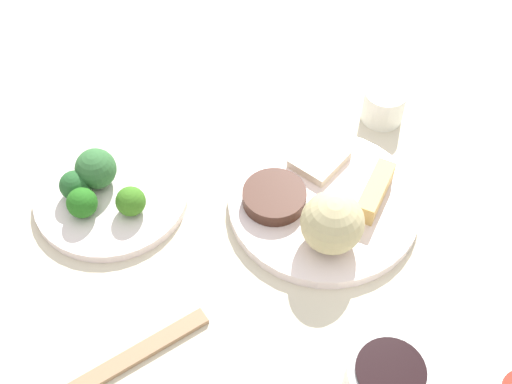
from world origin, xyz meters
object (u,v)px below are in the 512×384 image
at_px(soy_sauce_bowl, 388,379).
at_px(chopsticks_pair, 126,361).
at_px(broccoli_plate, 112,196).
at_px(main_plate, 324,203).
at_px(teacup, 384,105).

xyz_separation_m(soy_sauce_bowl, chopsticks_pair, (0.25, -0.16, -0.02)).
height_order(broccoli_plate, soy_sauce_bowl, soy_sauce_bowl).
bearing_deg(soy_sauce_bowl, main_plate, -104.97).
height_order(teacup, chopsticks_pair, teacup).
distance_m(main_plate, teacup, 0.20).
relative_size(soy_sauce_bowl, chopsticks_pair, 0.44).
bearing_deg(broccoli_plate, chopsticks_pair, 74.40).
relative_size(main_plate, broccoli_plate, 1.23).
bearing_deg(teacup, broccoli_plate, -4.86).
bearing_deg(teacup, chopsticks_pair, 22.44).
height_order(main_plate, broccoli_plate, main_plate).
distance_m(main_plate, chopsticks_pair, 0.33).
height_order(soy_sauce_bowl, teacup, teacup).
relative_size(broccoli_plate, teacup, 3.40).
bearing_deg(main_plate, chopsticks_pair, 16.14).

